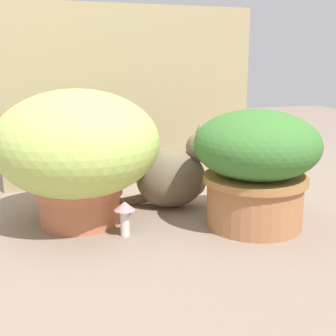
# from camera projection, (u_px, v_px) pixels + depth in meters

# --- Properties ---
(ground_plane) EXTENTS (6.00, 6.00, 0.00)m
(ground_plane) POSITION_uv_depth(u_px,v_px,m) (147.00, 220.00, 1.58)
(ground_plane) COLOR gray
(cardboard_backdrop) EXTENTS (1.13, 0.03, 0.77)m
(cardboard_backdrop) POSITION_uv_depth(u_px,v_px,m) (132.00, 96.00, 2.00)
(cardboard_backdrop) COLOR tan
(cardboard_backdrop) RESTS_ON ground
(grass_planter) EXTENTS (0.54, 0.54, 0.45)m
(grass_planter) POSITION_uv_depth(u_px,v_px,m) (77.00, 149.00, 1.50)
(grass_planter) COLOR #BA6946
(grass_planter) RESTS_ON ground
(leafy_planter) EXTENTS (0.41, 0.41, 0.39)m
(leafy_planter) POSITION_uv_depth(u_px,v_px,m) (256.00, 163.00, 1.48)
(leafy_planter) COLOR #AB6E43
(leafy_planter) RESTS_ON ground
(cat) EXTENTS (0.37, 0.22, 0.32)m
(cat) POSITION_uv_depth(u_px,v_px,m) (176.00, 175.00, 1.70)
(cat) COLOR brown
(cat) RESTS_ON ground
(mushroom_ornament_pink) EXTENTS (0.07, 0.07, 0.11)m
(mushroom_ornament_pink) POSITION_uv_depth(u_px,v_px,m) (125.00, 212.00, 1.42)
(mushroom_ornament_pink) COLOR silver
(mushroom_ornament_pink) RESTS_ON ground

